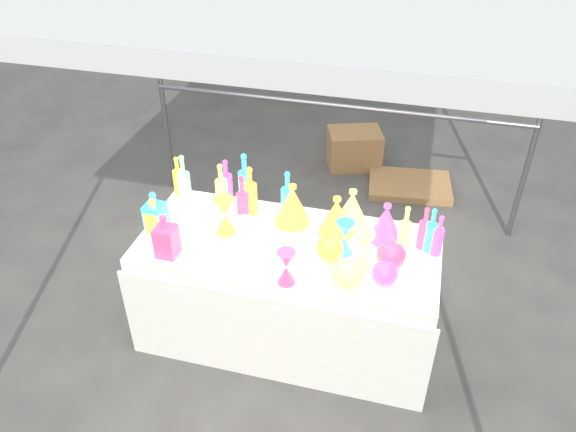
% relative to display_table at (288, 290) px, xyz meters
% --- Properties ---
extents(ground, '(80.00, 80.00, 0.00)m').
position_rel_display_table_xyz_m(ground, '(-0.00, 0.01, -0.37)').
color(ground, '#5F5D58').
rests_on(ground, ground).
extents(display_table, '(1.84, 0.83, 0.75)m').
position_rel_display_table_xyz_m(display_table, '(0.00, 0.00, 0.00)').
color(display_table, white).
rests_on(display_table, ground).
extents(cardboard_box_closed, '(0.59, 0.51, 0.37)m').
position_rel_display_table_xyz_m(cardboard_box_closed, '(0.06, 2.33, -0.19)').
color(cardboard_box_closed, tan).
rests_on(cardboard_box_closed, ground).
extents(cardboard_box_flat, '(0.81, 0.62, 0.06)m').
position_rel_display_table_xyz_m(cardboard_box_flat, '(0.65, 2.03, -0.34)').
color(cardboard_box_flat, tan).
rests_on(cardboard_box_flat, ground).
extents(bottle_0, '(0.07, 0.07, 0.28)m').
position_rel_display_table_xyz_m(bottle_0, '(-0.85, 0.36, 0.51)').
color(bottle_0, red).
rests_on(bottle_0, display_table).
extents(bottle_1, '(0.11, 0.11, 0.37)m').
position_rel_display_table_xyz_m(bottle_1, '(-0.38, 0.36, 0.56)').
color(bottle_1, '#1A8F29').
rests_on(bottle_1, display_table).
extents(bottle_2, '(0.08, 0.08, 0.35)m').
position_rel_display_table_xyz_m(bottle_2, '(-0.32, 0.13, 0.55)').
color(bottle_2, '#E94A18').
rests_on(bottle_2, display_table).
extents(bottle_3, '(0.10, 0.10, 0.31)m').
position_rel_display_table_xyz_m(bottle_3, '(-0.51, 0.36, 0.53)').
color(bottle_3, '#1D51AE').
rests_on(bottle_3, display_table).
extents(bottle_4, '(0.10, 0.10, 0.33)m').
position_rel_display_table_xyz_m(bottle_4, '(-0.51, 0.27, 0.54)').
color(bottle_4, '#157F86').
rests_on(bottle_4, display_table).
extents(bottle_5, '(0.09, 0.09, 0.36)m').
position_rel_display_table_xyz_m(bottle_5, '(-0.75, 0.25, 0.56)').
color(bottle_5, '#C1269F').
rests_on(bottle_5, display_table).
extents(bottle_6, '(0.09, 0.09, 0.34)m').
position_rel_display_table_xyz_m(bottle_6, '(-0.31, 0.26, 0.55)').
color(bottle_6, red).
rests_on(bottle_6, display_table).
extents(bottle_7, '(0.08, 0.08, 0.34)m').
position_rel_display_table_xyz_m(bottle_7, '(-0.07, 0.27, 0.55)').
color(bottle_7, '#1A8F29').
rests_on(bottle_7, display_table).
extents(decanter_0, '(0.10, 0.10, 0.24)m').
position_rel_display_table_xyz_m(decanter_0, '(-0.81, -0.08, 0.50)').
color(decanter_0, red).
rests_on(decanter_0, display_table).
extents(decanter_1, '(0.12, 0.12, 0.28)m').
position_rel_display_table_xyz_m(decanter_1, '(-0.65, -0.27, 0.52)').
color(decanter_1, '#E94A18').
rests_on(decanter_1, display_table).
extents(decanter_2, '(0.12, 0.12, 0.28)m').
position_rel_display_table_xyz_m(decanter_2, '(-0.81, -0.07, 0.51)').
color(decanter_2, '#1A8F29').
rests_on(decanter_2, display_table).
extents(hourglass_0, '(0.11, 0.11, 0.21)m').
position_rel_display_table_xyz_m(hourglass_0, '(0.08, -0.33, 0.48)').
color(hourglass_0, '#E94A18').
rests_on(hourglass_0, display_table).
extents(hourglass_2, '(0.14, 0.14, 0.24)m').
position_rel_display_table_xyz_m(hourglass_2, '(0.46, -0.10, 0.50)').
color(hourglass_2, '#157F86').
rests_on(hourglass_2, display_table).
extents(hourglass_3, '(0.15, 0.15, 0.23)m').
position_rel_display_table_xyz_m(hourglass_3, '(-0.22, -0.14, 0.49)').
color(hourglass_3, '#C1269F').
rests_on(hourglass_3, display_table).
extents(hourglass_4, '(0.13, 0.13, 0.25)m').
position_rel_display_table_xyz_m(hourglass_4, '(-0.40, 0.02, 0.50)').
color(hourglass_4, red).
rests_on(hourglass_4, display_table).
extents(hourglass_5, '(0.12, 0.12, 0.22)m').
position_rel_display_table_xyz_m(hourglass_5, '(0.34, 0.01, 0.48)').
color(hourglass_5, '#1A8F29').
rests_on(hourglass_5, display_table).
extents(globe_0, '(0.18, 0.18, 0.13)m').
position_rel_display_table_xyz_m(globe_0, '(0.27, -0.06, 0.44)').
color(globe_0, red).
rests_on(globe_0, display_table).
extents(globe_1, '(0.22, 0.22, 0.15)m').
position_rel_display_table_xyz_m(globe_1, '(0.40, -0.27, 0.45)').
color(globe_1, '#157F86').
rests_on(globe_1, display_table).
extents(globe_2, '(0.22, 0.22, 0.14)m').
position_rel_display_table_xyz_m(globe_2, '(0.61, -0.04, 0.44)').
color(globe_2, '#E94A18').
rests_on(globe_2, display_table).
extents(globe_3, '(0.15, 0.15, 0.12)m').
position_rel_display_table_xyz_m(globe_3, '(0.59, -0.19, 0.43)').
color(globe_3, '#1D51AE').
rests_on(globe_3, display_table).
extents(lampshade_0, '(0.23, 0.23, 0.26)m').
position_rel_display_table_xyz_m(lampshade_0, '(0.25, 0.18, 0.50)').
color(lampshade_0, yellow).
rests_on(lampshade_0, display_table).
extents(lampshade_1, '(0.26, 0.26, 0.27)m').
position_rel_display_table_xyz_m(lampshade_1, '(-0.03, 0.23, 0.51)').
color(lampshade_1, yellow).
rests_on(lampshade_1, display_table).
extents(lampshade_2, '(0.24, 0.24, 0.24)m').
position_rel_display_table_xyz_m(lampshade_2, '(0.55, 0.21, 0.50)').
color(lampshade_2, '#1D51AE').
rests_on(lampshade_2, display_table).
extents(lampshade_3, '(0.22, 0.22, 0.26)m').
position_rel_display_table_xyz_m(lampshade_3, '(0.33, 0.29, 0.50)').
color(lampshade_3, '#157F86').
rests_on(lampshade_3, display_table).
extents(bottle_8, '(0.08, 0.08, 0.29)m').
position_rel_display_table_xyz_m(bottle_8, '(0.81, 0.16, 0.52)').
color(bottle_8, '#1A8F29').
rests_on(bottle_8, display_table).
extents(bottle_9, '(0.08, 0.08, 0.28)m').
position_rel_display_table_xyz_m(bottle_9, '(0.77, 0.18, 0.52)').
color(bottle_9, '#E94A18').
rests_on(bottle_9, display_table).
extents(bottle_10, '(0.07, 0.07, 0.27)m').
position_rel_display_table_xyz_m(bottle_10, '(0.86, 0.13, 0.51)').
color(bottle_10, '#1D51AE').
rests_on(bottle_10, display_table).
extents(bottle_11, '(0.08, 0.08, 0.32)m').
position_rel_display_table_xyz_m(bottle_11, '(0.67, 0.11, 0.53)').
color(bottle_11, '#157F86').
rests_on(bottle_11, display_table).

